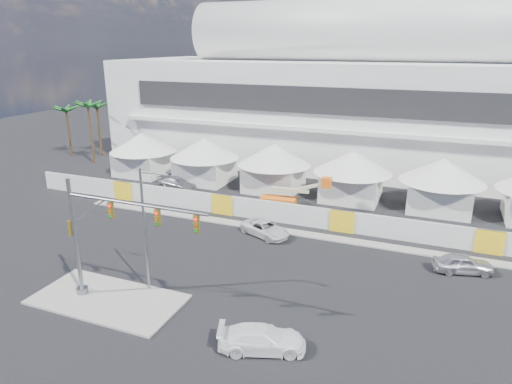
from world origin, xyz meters
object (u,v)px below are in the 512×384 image
at_px(pickup_near, 262,339).
at_px(streetlight_median, 147,222).
at_px(sedan_silver, 463,263).
at_px(boom_lift, 285,199).
at_px(pickup_curb, 265,229).
at_px(traffic_mast, 100,237).
at_px(lot_car_c, 177,184).

bearing_deg(pickup_near, streetlight_median, 51.81).
relative_size(sedan_silver, boom_lift, 0.58).
xyz_separation_m(sedan_silver, pickup_curb, (-16.09, 0.86, -0.07)).
bearing_deg(streetlight_median, boom_lift, 80.38).
bearing_deg(traffic_mast, pickup_near, -4.41).
xyz_separation_m(traffic_mast, boom_lift, (5.28, 21.37, -3.62)).
distance_m(sedan_silver, pickup_near, 17.58).
height_order(traffic_mast, boom_lift, traffic_mast).
distance_m(lot_car_c, traffic_mast, 24.45).
bearing_deg(pickup_near, pickup_curb, 0.49).
bearing_deg(streetlight_median, lot_car_c, 116.94).
xyz_separation_m(pickup_curb, lot_car_c, (-14.24, 8.64, 0.07)).
height_order(pickup_curb, boom_lift, boom_lift).
distance_m(lot_car_c, boom_lift, 13.68).
bearing_deg(sedan_silver, pickup_curb, 71.72).
bearing_deg(traffic_mast, lot_car_c, 110.20).
height_order(pickup_curb, pickup_near, pickup_near).
height_order(sedan_silver, traffic_mast, traffic_mast).
distance_m(pickup_near, lot_car_c, 30.73).
height_order(pickup_curb, lot_car_c, lot_car_c).
xyz_separation_m(pickup_curb, streetlight_median, (-3.87, -11.78, 4.42)).
bearing_deg(pickup_near, lot_car_c, 20.22).
distance_m(sedan_silver, traffic_mast, 25.92).
relative_size(pickup_near, traffic_mast, 0.47).
bearing_deg(pickup_curb, streetlight_median, -174.53).
height_order(lot_car_c, streetlight_median, streetlight_median).
xyz_separation_m(lot_car_c, boom_lift, (13.62, -1.29, 0.26)).
distance_m(streetlight_median, boom_lift, 19.82).
bearing_deg(pickup_near, sedan_silver, -56.80).
height_order(pickup_near, streetlight_median, streetlight_median).
relative_size(lot_car_c, traffic_mast, 0.49).
relative_size(pickup_near, boom_lift, 0.67).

